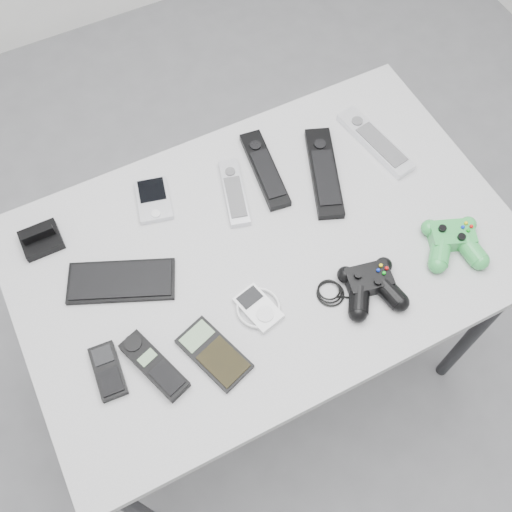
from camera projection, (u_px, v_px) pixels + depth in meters
name	position (u px, v px, depth m)	size (l,w,h in m)	color
floor	(268.00, 351.00, 1.98)	(3.50, 3.50, 0.00)	slate
desk	(265.00, 262.00, 1.38)	(1.10, 0.71, 0.74)	#ACACAF
pda_keyboard	(121.00, 281.00, 1.28)	(0.23, 0.10, 0.01)	black
dock_bracket	(40.00, 237.00, 1.31)	(0.08, 0.07, 0.05)	black
pda	(154.00, 200.00, 1.38)	(0.07, 0.12, 0.02)	silver
remote_silver_a	(234.00, 192.00, 1.39)	(0.05, 0.18, 0.02)	silver
remote_black_a	(265.00, 169.00, 1.41)	(0.05, 0.22, 0.02)	black
remote_black_b	(324.00, 172.00, 1.41)	(0.06, 0.25, 0.02)	black
remote_silver_b	(375.00, 141.00, 1.45)	(0.05, 0.23, 0.02)	silver
mobile_phone	(108.00, 371.00, 1.18)	(0.05, 0.11, 0.02)	black
cordless_handset	(154.00, 365.00, 1.19)	(0.05, 0.16, 0.02)	black
calculator	(214.00, 353.00, 1.20)	(0.08, 0.15, 0.02)	black
mp3_player	(258.00, 308.00, 1.25)	(0.09, 0.10, 0.02)	silver
controller_black	(371.00, 285.00, 1.26)	(0.22, 0.14, 0.04)	black
controller_green	(453.00, 240.00, 1.31)	(0.13, 0.14, 0.05)	#258A41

